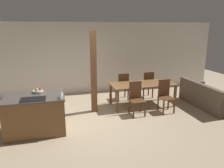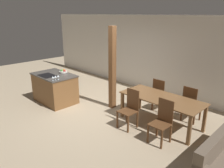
{
  "view_description": "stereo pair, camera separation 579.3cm",
  "coord_description": "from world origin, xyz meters",
  "px_view_note": "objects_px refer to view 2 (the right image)",
  "views": [
    {
      "loc": [
        -0.95,
        -5.59,
        2.52
      ],
      "look_at": [
        0.6,
        0.2,
        0.95
      ],
      "focal_mm": 35.0,
      "sensor_mm": 36.0,
      "label": 1
    },
    {
      "loc": [
        4.53,
        -3.71,
        2.76
      ],
      "look_at": [
        0.6,
        0.2,
        0.95
      ],
      "focal_mm": 35.0,
      "sensor_mm": 36.0,
      "label": 2
    }
  ],
  "objects_px": {
    "kitchen_island": "(55,88)",
    "dining_chair_far_left": "(160,95)",
    "wine_glass_near": "(53,77)",
    "wine_glass_far": "(58,76)",
    "fruit_bowl": "(63,72)",
    "dining_chair_far_right": "(191,104)",
    "timber_post": "(112,69)",
    "dining_chair_near_right": "(162,121)",
    "dining_table": "(161,101)",
    "wine_glass_middle": "(55,77)",
    "dining_chair_near_left": "(130,108)"
  },
  "relations": [
    {
      "from": "dining_table",
      "to": "timber_post",
      "type": "distance_m",
      "value": 1.73
    },
    {
      "from": "kitchen_island",
      "to": "timber_post",
      "type": "height_order",
      "value": "timber_post"
    },
    {
      "from": "wine_glass_far",
      "to": "timber_post",
      "type": "xyz_separation_m",
      "value": [
        1.0,
        1.21,
        0.18
      ]
    },
    {
      "from": "wine_glass_middle",
      "to": "timber_post",
      "type": "xyz_separation_m",
      "value": [
        1.0,
        1.3,
        0.18
      ]
    },
    {
      "from": "wine_glass_far",
      "to": "dining_chair_near_right",
      "type": "distance_m",
      "value": 3.21
    },
    {
      "from": "fruit_bowl",
      "to": "wine_glass_near",
      "type": "height_order",
      "value": "wine_glass_near"
    },
    {
      "from": "fruit_bowl",
      "to": "wine_glass_near",
      "type": "xyz_separation_m",
      "value": [
        0.55,
        -0.7,
        0.06
      ]
    },
    {
      "from": "kitchen_island",
      "to": "wine_glass_near",
      "type": "relative_size",
      "value": 10.45
    },
    {
      "from": "wine_glass_far",
      "to": "dining_chair_far_right",
      "type": "distance_m",
      "value": 3.73
    },
    {
      "from": "dining_table",
      "to": "dining_chair_near_right",
      "type": "height_order",
      "value": "dining_chair_near_right"
    },
    {
      "from": "dining_table",
      "to": "dining_chair_far_right",
      "type": "bearing_deg",
      "value": 55.09
    },
    {
      "from": "dining_chair_far_left",
      "to": "fruit_bowl",
      "type": "bearing_deg",
      "value": 28.68
    },
    {
      "from": "dining_table",
      "to": "dining_chair_far_left",
      "type": "xyz_separation_m",
      "value": [
        -0.47,
        0.67,
        -0.15
      ]
    },
    {
      "from": "dining_table",
      "to": "wine_glass_near",
      "type": "bearing_deg",
      "value": -150.14
    },
    {
      "from": "dining_chair_far_right",
      "to": "dining_chair_near_left",
      "type": "bearing_deg",
      "value": 55.09
    },
    {
      "from": "wine_glass_middle",
      "to": "timber_post",
      "type": "relative_size",
      "value": 0.06
    },
    {
      "from": "dining_chair_far_left",
      "to": "dining_chair_near_left",
      "type": "bearing_deg",
      "value": 90.0
    },
    {
      "from": "fruit_bowl",
      "to": "dining_chair_near_left",
      "type": "bearing_deg",
      "value": 2.9
    },
    {
      "from": "kitchen_island",
      "to": "timber_post",
      "type": "distance_m",
      "value": 2.05
    },
    {
      "from": "wine_glass_near",
      "to": "dining_table",
      "type": "height_order",
      "value": "wine_glass_near"
    },
    {
      "from": "kitchen_island",
      "to": "fruit_bowl",
      "type": "relative_size",
      "value": 5.45
    },
    {
      "from": "kitchen_island",
      "to": "dining_chair_far_left",
      "type": "height_order",
      "value": "dining_chair_far_left"
    },
    {
      "from": "dining_chair_far_right",
      "to": "kitchen_island",
      "type": "bearing_deg",
      "value": 25.63
    },
    {
      "from": "fruit_bowl",
      "to": "wine_glass_middle",
      "type": "distance_m",
      "value": 0.83
    },
    {
      "from": "wine_glass_near",
      "to": "wine_glass_middle",
      "type": "bearing_deg",
      "value": 90.0
    },
    {
      "from": "wine_glass_far",
      "to": "dining_chair_far_right",
      "type": "bearing_deg",
      "value": 33.03
    },
    {
      "from": "timber_post",
      "to": "dining_chair_far_left",
      "type": "bearing_deg",
      "value": 34.57
    },
    {
      "from": "fruit_bowl",
      "to": "wine_glass_near",
      "type": "relative_size",
      "value": 1.92
    },
    {
      "from": "dining_chair_far_left",
      "to": "kitchen_island",
      "type": "bearing_deg",
      "value": 32.67
    },
    {
      "from": "kitchen_island",
      "to": "wine_glass_far",
      "type": "xyz_separation_m",
      "value": [
        0.63,
        -0.22,
        0.57
      ]
    },
    {
      "from": "wine_glass_middle",
      "to": "timber_post",
      "type": "bearing_deg",
      "value": 52.43
    },
    {
      "from": "dining_table",
      "to": "dining_chair_near_left",
      "type": "bearing_deg",
      "value": -124.91
    },
    {
      "from": "kitchen_island",
      "to": "dining_chair_far_left",
      "type": "xyz_separation_m",
      "value": [
        2.79,
        1.79,
        0.04
      ]
    },
    {
      "from": "dining_chair_far_right",
      "to": "timber_post",
      "type": "relative_size",
      "value": 0.4
    },
    {
      "from": "wine_glass_middle",
      "to": "wine_glass_far",
      "type": "relative_size",
      "value": 1.0
    },
    {
      "from": "fruit_bowl",
      "to": "dining_table",
      "type": "relative_size",
      "value": 0.12
    },
    {
      "from": "kitchen_island",
      "to": "dining_chair_near_right",
      "type": "distance_m",
      "value": 3.76
    },
    {
      "from": "kitchen_island",
      "to": "timber_post",
      "type": "xyz_separation_m",
      "value": [
        1.63,
        0.99,
        0.75
      ]
    },
    {
      "from": "wine_glass_near",
      "to": "wine_glass_far",
      "type": "distance_m",
      "value": 0.17
    },
    {
      "from": "fruit_bowl",
      "to": "dining_chair_near_right",
      "type": "relative_size",
      "value": 0.27
    },
    {
      "from": "wine_glass_middle",
      "to": "dining_chair_far_left",
      "type": "bearing_deg",
      "value": 44.18
    },
    {
      "from": "dining_chair_far_right",
      "to": "timber_post",
      "type": "height_order",
      "value": "timber_post"
    },
    {
      "from": "wine_glass_far",
      "to": "timber_post",
      "type": "bearing_deg",
      "value": 50.57
    },
    {
      "from": "dining_table",
      "to": "dining_chair_far_left",
      "type": "distance_m",
      "value": 0.83
    },
    {
      "from": "wine_glass_near",
      "to": "fruit_bowl",
      "type": "bearing_deg",
      "value": 128.24
    },
    {
      "from": "dining_chair_near_right",
      "to": "wine_glass_near",
      "type": "bearing_deg",
      "value": -164.89
    },
    {
      "from": "dining_chair_far_left",
      "to": "timber_post",
      "type": "relative_size",
      "value": 0.4
    },
    {
      "from": "wine_glass_middle",
      "to": "wine_glass_far",
      "type": "height_order",
      "value": "same"
    },
    {
      "from": "dining_chair_near_left",
      "to": "dining_chair_near_right",
      "type": "bearing_deg",
      "value": 0.0
    },
    {
      "from": "dining_chair_near_left",
      "to": "wine_glass_far",
      "type": "bearing_deg",
      "value": -162.79
    }
  ]
}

